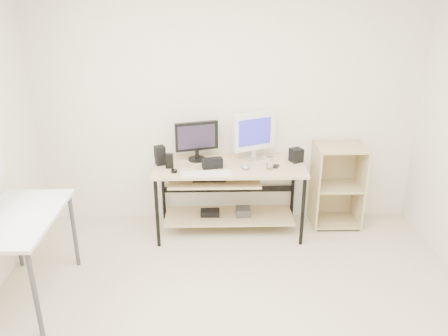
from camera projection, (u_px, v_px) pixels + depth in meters
name	position (u px, v px, depth m)	size (l,w,h in m)	color
room	(217.00, 174.00, 2.66)	(4.01, 4.01, 2.62)	beige
desk	(227.00, 184.00, 4.45)	(1.50, 0.65, 0.75)	tan
side_table	(18.00, 225.00, 3.38)	(0.60, 1.00, 0.75)	silver
shelf_unit	(336.00, 184.00, 4.66)	(0.50, 0.40, 0.90)	tan
black_monitor	(197.00, 139.00, 4.41)	(0.44, 0.18, 0.40)	black
white_imac	(255.00, 133.00, 4.42)	(0.44, 0.23, 0.49)	silver
keyboard	(207.00, 174.00, 4.13)	(0.48, 0.13, 0.02)	silver
mouse	(245.00, 166.00, 4.27)	(0.08, 0.12, 0.04)	#AAAAAF
center_speaker	(212.00, 163.00, 4.27)	(0.20, 0.09, 0.10)	black
speaker_left	(160.00, 155.00, 4.34)	(0.13, 0.13, 0.19)	black
speaker_right	(296.00, 155.00, 4.43)	(0.11, 0.11, 0.14)	black
audio_controller	(170.00, 161.00, 4.26)	(0.08, 0.05, 0.15)	black
volume_puck	(174.00, 171.00, 4.18)	(0.06, 0.06, 0.03)	black
smartphone	(276.00, 166.00, 4.32)	(0.06, 0.10, 0.01)	black
coaster	(270.00, 169.00, 4.26)	(0.08, 0.08, 0.01)	#AF864F
drinking_glass	(270.00, 163.00, 4.24)	(0.06, 0.06, 0.13)	white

